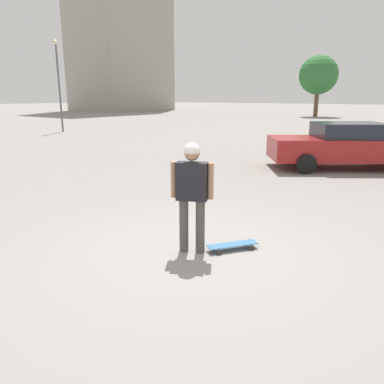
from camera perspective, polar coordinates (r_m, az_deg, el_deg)
ground_plane at (r=5.82m, az=0.00°, el=-9.01°), size 220.00×220.00×0.00m
person at (r=5.50m, az=0.00°, el=0.67°), size 0.38×0.58×1.67m
skateboard at (r=5.89m, az=6.18°, el=-8.07°), size 0.77×0.61×0.09m
car_parked_near at (r=13.25m, az=22.34°, el=6.63°), size 4.29×4.93×1.48m
building_block_distant at (r=65.67m, az=-11.10°, el=25.58°), size 13.69×10.91×30.56m
tree_distant at (r=46.17m, az=18.71°, el=16.52°), size 4.30×4.30×6.75m
lamp_post at (r=26.75m, az=-19.67°, el=15.90°), size 0.28×0.28×5.76m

